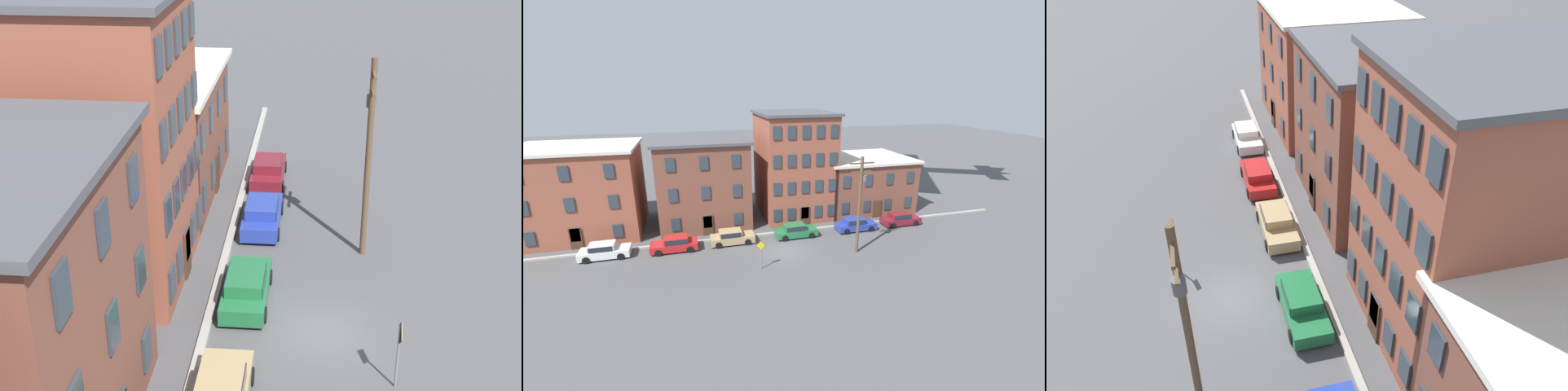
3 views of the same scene
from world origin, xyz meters
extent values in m
plane|color=#4C4C4F|center=(0.00, 0.00, 0.00)|extent=(200.00, 200.00, 0.00)
cube|color=#9E998E|center=(0.00, 4.50, 0.08)|extent=(56.00, 0.36, 0.16)
cube|color=brown|center=(-19.60, 10.71, 4.59)|extent=(11.49, 9.43, 9.18)
cube|color=silver|center=(-19.60, 10.71, 9.33)|extent=(11.99, 9.93, 0.30)
cube|color=#2D3842|center=(-23.43, 5.94, 1.53)|extent=(0.90, 0.10, 1.40)
cube|color=#2D3842|center=(-19.60, 5.94, 1.53)|extent=(0.90, 0.10, 1.40)
cube|color=#2D3842|center=(-19.60, 5.94, 4.59)|extent=(0.90, 0.10, 1.40)
cube|color=#2D3842|center=(-19.60, 5.94, 7.65)|extent=(0.90, 0.10, 1.40)
cube|color=#2D3842|center=(-15.77, 5.94, 1.53)|extent=(0.90, 0.10, 1.40)
cube|color=#2D3842|center=(-15.77, 5.94, 4.59)|extent=(0.90, 0.10, 1.40)
cube|color=#2D3842|center=(-15.77, 5.94, 7.65)|extent=(0.90, 0.10, 1.40)
cube|color=#472D1E|center=(-19.60, 5.94, 1.10)|extent=(1.10, 0.10, 2.20)
cube|color=brown|center=(-6.96, 10.70, 4.75)|extent=(9.75, 9.40, 9.50)
cube|color=#4C4C51|center=(-6.96, 10.70, 9.65)|extent=(10.25, 9.90, 0.30)
cube|color=#2D3842|center=(-10.21, 5.94, 1.58)|extent=(0.90, 0.10, 1.40)
cube|color=#2D3842|center=(-10.21, 5.94, 4.75)|extent=(0.90, 0.10, 1.40)
cube|color=#2D3842|center=(-10.21, 5.94, 7.92)|extent=(0.90, 0.10, 1.40)
cube|color=#2D3842|center=(-6.96, 5.94, 1.58)|extent=(0.90, 0.10, 1.40)
cube|color=#2D3842|center=(-6.96, 5.94, 4.75)|extent=(0.90, 0.10, 1.40)
cube|color=#2D3842|center=(-6.96, 5.94, 7.92)|extent=(0.90, 0.10, 1.40)
cube|color=#2D3842|center=(-3.71, 5.94, 1.58)|extent=(0.90, 0.10, 1.40)
cube|color=#2D3842|center=(-3.71, 5.94, 4.75)|extent=(0.90, 0.10, 1.40)
cube|color=#2D3842|center=(-3.71, 5.94, 7.92)|extent=(0.90, 0.10, 1.40)
cube|color=#472D1E|center=(-6.96, 5.94, 1.10)|extent=(1.10, 0.10, 2.20)
cube|color=brown|center=(3.94, 10.71, 6.09)|extent=(8.07, 9.42, 12.18)
cube|color=#4C4C51|center=(3.94, 10.71, 12.33)|extent=(8.57, 9.92, 0.30)
cube|color=#2D3842|center=(0.71, 5.94, 1.52)|extent=(0.90, 0.10, 1.40)
cube|color=#2D3842|center=(0.71, 5.94, 4.57)|extent=(0.90, 0.10, 1.40)
cube|color=#2D3842|center=(0.71, 5.94, 7.61)|extent=(0.90, 0.10, 1.40)
cube|color=#2D3842|center=(0.71, 5.94, 10.65)|extent=(0.90, 0.10, 1.40)
cube|color=#2D3842|center=(2.32, 5.94, 1.52)|extent=(0.90, 0.10, 1.40)
cube|color=#2D3842|center=(2.32, 5.94, 4.57)|extent=(0.90, 0.10, 1.40)
cube|color=#2D3842|center=(2.32, 5.94, 7.61)|extent=(0.90, 0.10, 1.40)
cube|color=#2D3842|center=(2.32, 5.94, 10.65)|extent=(0.90, 0.10, 1.40)
cube|color=#2D3842|center=(3.94, 5.94, 1.52)|extent=(0.90, 0.10, 1.40)
cube|color=#2D3842|center=(3.94, 5.94, 4.57)|extent=(0.90, 0.10, 1.40)
cube|color=#2D3842|center=(3.94, 5.94, 7.61)|extent=(0.90, 0.10, 1.40)
cube|color=#2D3842|center=(3.94, 5.94, 10.65)|extent=(0.90, 0.10, 1.40)
cube|color=#2D3842|center=(5.55, 5.94, 1.52)|extent=(0.90, 0.10, 1.40)
cube|color=#2D3842|center=(5.55, 5.94, 4.57)|extent=(0.90, 0.10, 1.40)
cube|color=#2D3842|center=(5.55, 5.94, 7.61)|extent=(0.90, 0.10, 1.40)
cube|color=#2D3842|center=(5.55, 5.94, 10.65)|extent=(0.90, 0.10, 1.40)
cube|color=#2D3842|center=(7.17, 5.94, 1.52)|extent=(0.90, 0.10, 1.40)
cube|color=#2D3842|center=(7.17, 5.94, 4.57)|extent=(0.90, 0.10, 1.40)
cube|color=#2D3842|center=(7.17, 5.94, 7.61)|extent=(0.90, 0.10, 1.40)
cube|color=#2D3842|center=(7.17, 5.94, 10.65)|extent=(0.90, 0.10, 1.40)
cube|color=#472D1E|center=(3.94, 5.94, 1.10)|extent=(1.10, 0.10, 2.20)
cube|color=brown|center=(13.16, 10.59, 3.18)|extent=(11.19, 9.18, 6.37)
cube|color=silver|center=(13.16, 10.59, 6.52)|extent=(11.69, 9.68, 0.30)
cube|color=#2D3842|center=(8.96, 5.94, 1.59)|extent=(0.90, 0.10, 1.40)
cube|color=#2D3842|center=(8.96, 5.94, 4.78)|extent=(0.90, 0.10, 1.40)
cube|color=#2D3842|center=(11.76, 5.94, 1.59)|extent=(0.90, 0.10, 1.40)
cube|color=#2D3842|center=(11.76, 5.94, 4.78)|extent=(0.90, 0.10, 1.40)
cube|color=#2D3842|center=(14.56, 5.94, 1.59)|extent=(0.90, 0.10, 1.40)
cube|color=#2D3842|center=(14.56, 5.94, 4.78)|extent=(0.90, 0.10, 1.40)
cube|color=#2D3842|center=(17.35, 5.94, 1.59)|extent=(0.90, 0.10, 1.40)
cube|color=#2D3842|center=(17.35, 5.94, 4.78)|extent=(0.90, 0.10, 1.40)
cube|color=#472D1E|center=(13.16, 5.94, 1.10)|extent=(1.10, 0.10, 2.20)
cube|color=silver|center=(-16.57, 3.30, 0.53)|extent=(4.40, 1.80, 0.70)
cube|color=silver|center=(-16.77, 3.30, 1.15)|extent=(2.20, 1.51, 0.55)
cube|color=#1E232D|center=(-16.77, 3.30, 1.15)|extent=(2.02, 1.58, 0.48)
cylinder|color=black|center=(-15.12, 4.15, 0.33)|extent=(0.66, 0.22, 0.66)
cylinder|color=black|center=(-15.12, 2.45, 0.33)|extent=(0.66, 0.22, 0.66)
cylinder|color=black|center=(-18.02, 4.15, 0.33)|extent=(0.66, 0.22, 0.66)
cylinder|color=black|center=(-18.02, 2.45, 0.33)|extent=(0.66, 0.22, 0.66)
cube|color=#B21E1E|center=(-10.39, 3.09, 0.53)|extent=(4.40, 1.80, 0.70)
cube|color=#B21E1E|center=(-10.19, 3.09, 1.15)|extent=(2.20, 1.51, 0.55)
cube|color=#1E232D|center=(-10.19, 3.09, 1.15)|extent=(2.02, 1.58, 0.48)
cylinder|color=black|center=(-11.84, 2.24, 0.33)|extent=(0.66, 0.22, 0.66)
cylinder|color=black|center=(-11.84, 3.94, 0.33)|extent=(0.66, 0.22, 0.66)
cylinder|color=black|center=(-8.94, 2.24, 0.33)|extent=(0.66, 0.22, 0.66)
cylinder|color=black|center=(-8.94, 3.94, 0.33)|extent=(0.66, 0.22, 0.66)
cube|color=tan|center=(-4.74, 3.27, 0.53)|extent=(4.40, 1.80, 0.70)
cube|color=tan|center=(-4.94, 3.27, 1.15)|extent=(2.20, 1.51, 0.55)
cube|color=#1E232D|center=(-4.94, 3.27, 1.15)|extent=(2.02, 1.58, 0.48)
cylinder|color=black|center=(-3.29, 4.12, 0.33)|extent=(0.66, 0.22, 0.66)
cylinder|color=black|center=(-3.29, 2.42, 0.33)|extent=(0.66, 0.22, 0.66)
cylinder|color=black|center=(-6.19, 4.12, 0.33)|extent=(0.66, 0.22, 0.66)
cylinder|color=black|center=(-6.19, 2.42, 0.33)|extent=(0.66, 0.22, 0.66)
cube|color=#1E6638|center=(2.00, 3.13, 0.53)|extent=(4.40, 1.80, 0.70)
cube|color=#1E6638|center=(1.80, 3.13, 1.15)|extent=(2.20, 1.51, 0.55)
cube|color=#1E232D|center=(1.80, 3.13, 1.15)|extent=(2.02, 1.58, 0.48)
cylinder|color=black|center=(3.45, 3.98, 0.33)|extent=(0.66, 0.22, 0.66)
cylinder|color=black|center=(3.45, 2.28, 0.33)|extent=(0.66, 0.22, 0.66)
cylinder|color=black|center=(0.55, 3.98, 0.33)|extent=(0.66, 0.22, 0.66)
cylinder|color=black|center=(0.55, 2.28, 0.33)|extent=(0.66, 0.22, 0.66)
cube|color=#233899|center=(8.91, 3.06, 0.53)|extent=(4.40, 1.80, 0.70)
cube|color=#233899|center=(8.71, 3.06, 1.15)|extent=(2.20, 1.51, 0.55)
cube|color=#1E232D|center=(8.71, 3.06, 1.15)|extent=(2.02, 1.58, 0.48)
cylinder|color=black|center=(10.36, 3.91, 0.33)|extent=(0.66, 0.22, 0.66)
cylinder|color=black|center=(10.36, 2.21, 0.33)|extent=(0.66, 0.22, 0.66)
cylinder|color=black|center=(7.46, 3.91, 0.33)|extent=(0.66, 0.22, 0.66)
cylinder|color=black|center=(7.46, 2.21, 0.33)|extent=(0.66, 0.22, 0.66)
cube|color=maroon|center=(14.67, 3.20, 0.53)|extent=(4.40, 1.80, 0.70)
cube|color=maroon|center=(14.47, 3.20, 1.15)|extent=(2.20, 1.51, 0.55)
cube|color=#1E232D|center=(14.47, 3.20, 1.15)|extent=(2.02, 1.58, 0.48)
cylinder|color=black|center=(16.12, 4.05, 0.33)|extent=(0.66, 0.22, 0.66)
cylinder|color=black|center=(16.12, 2.35, 0.33)|extent=(0.66, 0.22, 0.66)
cylinder|color=black|center=(13.22, 4.05, 0.33)|extent=(0.66, 0.22, 0.66)
cylinder|color=black|center=(13.22, 2.35, 0.33)|extent=(0.66, 0.22, 0.66)
cylinder|color=slate|center=(-2.99, -2.64, 1.28)|extent=(0.08, 0.08, 2.55)
cube|color=yellow|center=(-2.99, -2.67, 2.26)|extent=(0.83, 0.03, 0.83)
cube|color=black|center=(-2.99, -2.66, 2.26)|extent=(0.89, 0.02, 0.89)
cylinder|color=brown|center=(6.54, -1.87, 4.67)|extent=(0.28, 0.28, 9.35)
cube|color=brown|center=(6.54, -1.87, 8.75)|extent=(2.40, 0.12, 0.12)
cube|color=brown|center=(6.54, -1.87, 7.95)|extent=(2.00, 0.12, 0.12)
cylinder|color=#515156|center=(6.89, -1.87, 7.35)|extent=(0.44, 0.44, 0.55)
camera|label=1|loc=(-23.67, 0.26, 16.73)|focal=50.00mm
camera|label=2|loc=(-8.32, -29.44, 15.27)|focal=24.00mm
camera|label=3|loc=(18.88, -0.94, 17.84)|focal=35.00mm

